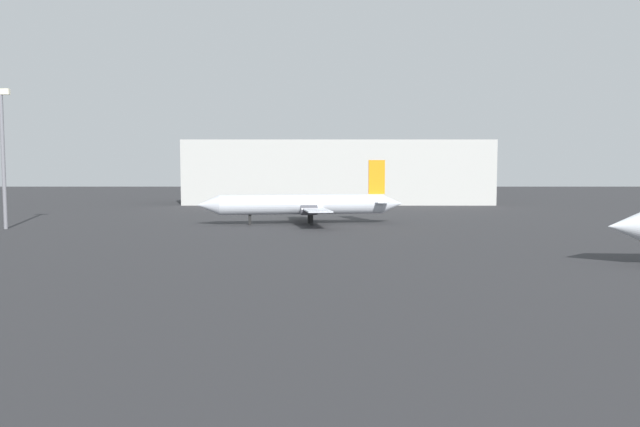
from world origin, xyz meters
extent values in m
cone|color=silver|center=(23.01, 39.51, 3.28)|extent=(3.70, 3.41, 3.17)
cylinder|color=silver|center=(-5.31, 77.81, 2.98)|extent=(24.41, 6.45, 2.95)
cone|color=silver|center=(-18.90, 75.81, 2.98)|extent=(3.63, 3.39, 2.95)
cone|color=silver|center=(8.28, 79.81, 2.98)|extent=(3.63, 3.39, 2.95)
cube|color=silver|center=(-4.11, 77.99, 2.54)|extent=(6.39, 21.84, 0.19)
cube|color=silver|center=(6.29, 79.52, 3.28)|extent=(2.82, 6.78, 0.13)
cube|color=orange|center=(5.90, 79.46, 7.02)|extent=(2.51, 0.60, 5.13)
cylinder|color=#4C4C54|center=(-4.23, 73.82, 2.40)|extent=(2.53, 1.74, 1.41)
cylinder|color=#4C4C54|center=(-5.43, 81.94, 2.40)|extent=(2.53, 1.74, 1.41)
cube|color=black|center=(-12.98, 76.68, 0.76)|extent=(0.44, 0.44, 1.51)
cube|color=black|center=(-3.88, 76.44, 0.76)|extent=(0.44, 0.44, 1.51)
cube|color=black|center=(-4.34, 79.54, 0.76)|extent=(0.44, 0.44, 1.51)
cylinder|color=slate|center=(-45.71, 70.77, 9.09)|extent=(0.50, 0.50, 18.19)
cube|color=#F2EACC|center=(-45.71, 70.77, 18.59)|extent=(2.40, 0.50, 0.80)
cube|color=#B7B7B2|center=(1.68, 139.56, 7.62)|extent=(73.17, 27.04, 15.24)
camera|label=1|loc=(-2.66, -8.40, 7.81)|focal=32.63mm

